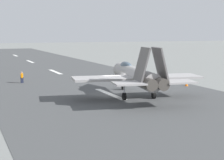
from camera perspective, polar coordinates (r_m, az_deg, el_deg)
name	(u,v)px	position (r m, az deg, el deg)	size (l,w,h in m)	color
ground_plane	(112,95)	(40.66, -0.03, -2.37)	(400.00, 400.00, 0.00)	gray
runway_strip	(112,95)	(40.65, -0.02, -2.36)	(240.00, 26.00, 0.02)	#454748
fighter_jet	(135,75)	(39.48, 3.54, 0.81)	(17.26, 13.95, 5.57)	#A29F9F
crew_person	(22,77)	(51.58, -13.88, 0.40)	(0.67, 0.41, 1.58)	#1E2338
marker_cone_mid	(187,84)	(48.26, 11.56, -0.62)	(0.44, 0.44, 0.55)	orange
marker_cone_far	(117,68)	(67.90, 0.80, 1.85)	(0.44, 0.44, 0.55)	orange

